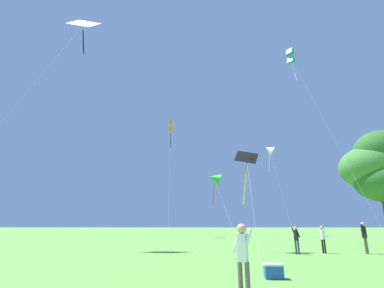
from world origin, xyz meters
TOP-DOWN VIEW (x-y plane):
  - kite_white_distant at (11.98, 42.82)m, footprint 2.18×7.46m
  - kite_orange_box at (-4.12, 37.98)m, footprint 1.57×9.46m
  - kite_green_small at (2.58, 40.13)m, footprint 3.17×12.67m
  - kite_pink_low at (-9.93, 18.24)m, footprint 4.94×9.33m
  - kite_black_large at (4.01, 15.96)m, footprint 1.78×5.50m
  - kite_teal_box at (11.45, 26.20)m, footprint 3.68×7.69m
  - person_far_back at (6.40, 14.24)m, footprint 0.40×0.40m
  - person_in_blue_jacket at (8.18, 14.96)m, footprint 0.29×0.48m
  - person_foreground_watcher at (2.04, 3.86)m, footprint 0.51×0.30m
  - person_child_small at (10.56, 14.82)m, footprint 0.48×0.44m
  - tree_right_cluster at (17.12, 22.65)m, footprint 6.56×6.48m
  - picnic_cooler at (3.30, 6.62)m, footprint 0.60×0.40m

SIDE VIEW (x-z plane):
  - picnic_cooler at x=3.30m, z-range 0.00..0.44m
  - person_far_back at x=6.40m, z-range 0.15..1.68m
  - person_in_blue_jacket at x=8.18m, z-range 0.16..1.72m
  - person_foreground_watcher at x=2.04m, z-range 0.17..1.81m
  - person_child_small at x=10.56m, z-range 0.18..1.95m
  - kite_black_large at x=4.01m, z-range 2.07..8.84m
  - tree_right_cluster at x=17.12m, z-range 1.53..11.49m
  - kite_green_small at x=2.58m, z-range 3.67..13.43m
  - kite_white_distant at x=11.98m, z-range 6.38..21.21m
  - kite_orange_box at x=-4.12m, z-range 7.57..24.97m
  - kite_pink_low at x=-9.93m, z-range 8.55..29.27m
  - kite_teal_box at x=11.45m, z-range 9.70..31.40m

